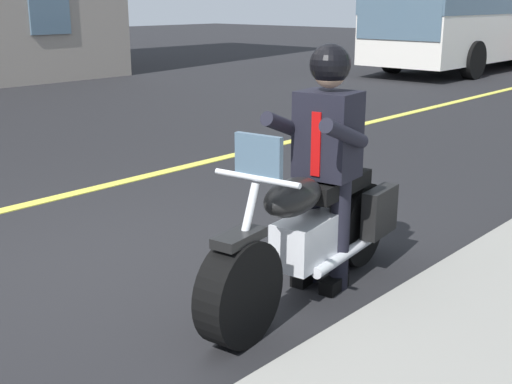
# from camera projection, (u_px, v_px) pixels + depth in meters

# --- Properties ---
(ground_plane) EXTENTS (80.00, 80.00, 0.00)m
(ground_plane) POSITION_uv_depth(u_px,v_px,m) (117.00, 266.00, 5.17)
(ground_plane) COLOR black
(motorcycle_main) EXTENTS (2.22, 0.78, 1.26)m
(motorcycle_main) POSITION_uv_depth(u_px,v_px,m) (311.00, 234.00, 4.57)
(motorcycle_main) COLOR black
(motorcycle_main) RESTS_ON ground_plane
(rider_main) EXTENTS (0.67, 0.61, 1.74)m
(rider_main) POSITION_uv_depth(u_px,v_px,m) (327.00, 147.00, 4.55)
(rider_main) COLOR black
(rider_main) RESTS_ON ground_plane
(bus_near) EXTENTS (11.05, 2.70, 3.30)m
(bus_near) POSITION_uv_depth(u_px,v_px,m) (491.00, 5.00, 20.21)
(bus_near) COLOR white
(bus_near) RESTS_ON ground_plane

